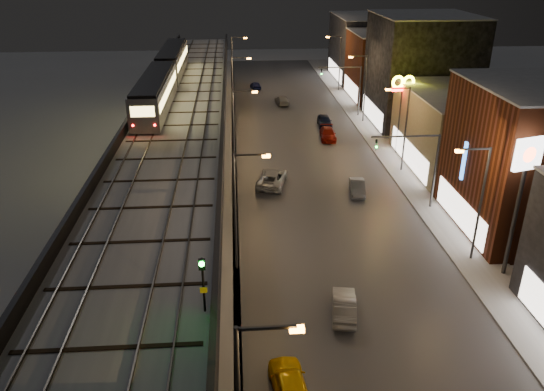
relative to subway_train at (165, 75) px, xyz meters
name	(u,v)px	position (x,y,z in m)	size (l,w,h in m)	color
road_surface	(308,160)	(16.00, -7.20, -8.26)	(17.00, 120.00, 0.06)	#46474D
sidewalk_right	(395,157)	(26.00, -7.20, -8.22)	(4.00, 120.00, 0.14)	#9FA1A8
under_viaduct_pavement	(187,163)	(2.50, -7.20, -8.26)	(11.00, 120.00, 0.06)	#9FA1A8
elevated_viaduct	(181,122)	(2.50, -10.36, -2.67)	(9.00, 100.00, 6.30)	black
viaduct_trackbed	(180,114)	(2.49, -10.23, -1.90)	(8.40, 100.00, 0.32)	#B2B7C1
viaduct_parapet_streetside	(223,109)	(6.85, -10.20, -1.44)	(0.30, 100.00, 1.10)	black
viaduct_parapet_far	(136,111)	(-1.85, -10.20, -1.44)	(0.30, 100.00, 1.10)	black
building_b	(541,159)	(32.49, -24.20, -2.21)	(12.20, 12.20, 12.16)	#552417
building_c	(467,130)	(32.49, -10.20, -4.21)	(12.20, 15.20, 8.16)	gray
building_d	(421,71)	(32.49, 5.80, -1.21)	(12.20, 13.20, 14.16)	black
building_e	(390,66)	(32.49, 19.80, -3.21)	(12.20, 12.20, 10.16)	#552417
building_f	(369,48)	(32.49, 33.80, -2.71)	(12.20, 16.20, 11.16)	#27282E
streetlight_left_1	(239,205)	(8.07, -29.20, -3.05)	(2.57, 0.28, 9.00)	#38383A
streetlight_right_1	(478,197)	(25.23, -29.20, -3.05)	(2.56, 0.28, 9.00)	#38383A
streetlight_left_2	(236,127)	(8.07, -11.20, -3.05)	(2.57, 0.28, 9.00)	#38383A
streetlight_right_2	(404,124)	(25.23, -11.20, -3.05)	(2.56, 0.28, 9.00)	#38383A
streetlight_left_3	(235,86)	(8.07, 6.80, -3.05)	(2.57, 0.28, 9.00)	#38383A
streetlight_right_3	(363,84)	(25.23, 6.80, -3.05)	(2.56, 0.28, 9.00)	#38383A
streetlight_left_4	(234,61)	(8.07, 24.80, -3.05)	(2.57, 0.28, 9.00)	#38383A
streetlight_right_4	(338,59)	(25.23, 24.80, -3.05)	(2.56, 0.28, 9.00)	#38383A
traffic_light_rig_a	(423,162)	(24.34, -20.21, -3.79)	(6.10, 0.34, 7.00)	#38383A
traffic_light_rig_b	(352,85)	(24.34, 9.79, -3.79)	(6.10, 0.34, 7.00)	#38383A
subway_train	(165,75)	(0.00, 0.00, 0.00)	(2.81, 34.33, 3.36)	gray
rail_signal	(203,275)	(6.40, -43.08, 0.29)	(0.32, 0.41, 2.76)	black
car_taxi	(290,386)	(10.41, -41.83, -7.52)	(1.82, 4.52, 1.54)	#E7A900
car_near_white	(344,306)	(14.56, -35.21, -7.61)	(1.44, 4.13, 1.36)	gray
car_mid_silver	(272,179)	(11.48, -14.10, -7.53)	(2.50, 5.42, 1.51)	#A4A5A8
car_mid_dark	(282,101)	(15.22, 16.61, -7.66)	(1.76, 4.33, 1.26)	gray
car_far_white	(256,86)	(11.64, 26.98, -7.67)	(1.46, 3.64, 1.24)	#151949
car_onc_silver	(357,188)	(19.50, -16.77, -7.65)	(1.34, 3.86, 1.27)	#53565B
car_onc_white	(328,134)	(19.43, -0.31, -7.63)	(1.85, 4.55, 1.32)	#6D0C04
car_onc_red	(325,121)	(19.88, 4.99, -7.54)	(1.75, 4.35, 1.48)	black
sign_mcdonalds	(402,92)	(26.50, -5.86, -1.09)	(2.69, 0.60, 9.02)	#38383A
sign_citgo	(524,174)	(27.00, -31.36, -0.41)	(2.18, 0.39, 10.35)	#38383A
sign_carwash	(470,169)	(27.00, -23.65, -3.12)	(1.43, 0.35, 7.41)	#38383A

